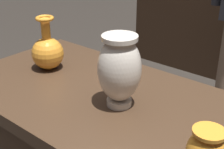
# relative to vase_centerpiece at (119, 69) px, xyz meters

# --- Properties ---
(vase_centerpiece) EXTENTS (0.15, 0.15, 0.25)m
(vase_centerpiece) POSITION_rel_vase_centerpiece_xyz_m (0.00, 0.00, 0.00)
(vase_centerpiece) COLOR silver
(vase_centerpiece) RESTS_ON display_plinth
(vase_left_accent) EXTENTS (0.14, 0.14, 0.23)m
(vase_left_accent) POSITION_rel_vase_centerpiece_xyz_m (-0.43, 0.05, -0.06)
(vase_left_accent) COLOR orange
(vase_left_accent) RESTS_ON display_plinth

